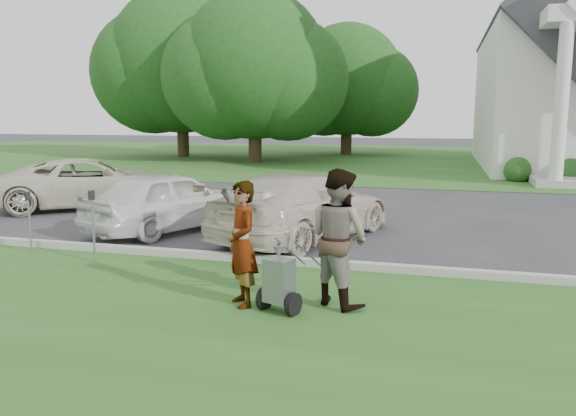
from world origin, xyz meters
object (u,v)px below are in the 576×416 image
at_px(tree_far, 181,68).
at_px(parking_meter_far, 29,214).
at_px(car_c, 303,206).
at_px(tree_back, 347,85).
at_px(person_right, 338,238).
at_px(person_left, 242,245).
at_px(car_b, 170,201).
at_px(parking_meter_near, 93,217).
at_px(tree_left, 254,72).
at_px(car_a, 91,183).
at_px(striping_cart, 279,282).

xyz_separation_m(tree_far, parking_meter_far, (8.76, -24.94, -4.90)).
bearing_deg(car_c, tree_back, -61.75).
bearing_deg(parking_meter_far, person_right, -12.25).
bearing_deg(person_right, tree_back, -46.21).
relative_size(person_left, person_right, 0.91).
distance_m(person_right, car_c, 4.41).
bearing_deg(car_b, person_left, 151.85).
height_order(tree_far, car_c, tree_far).
xyz_separation_m(person_left, parking_meter_near, (-3.44, 1.51, -0.03)).
bearing_deg(tree_left, parking_meter_far, -82.83).
relative_size(tree_back, car_c, 1.92).
height_order(car_a, car_b, car_a).
height_order(person_left, parking_meter_far, person_left).
relative_size(tree_left, striping_cart, 8.91).
bearing_deg(parking_meter_near, striping_cart, -22.27).
bearing_deg(tree_back, person_right, -80.76).
height_order(tree_left, car_a, tree_left).
distance_m(tree_left, car_a, 17.23).
xyz_separation_m(parking_meter_near, parking_meter_far, (-1.60, 0.27, -0.07)).
bearing_deg(tree_far, parking_meter_near, -67.65).
relative_size(tree_left, parking_meter_near, 7.75).
bearing_deg(person_right, person_left, 51.65).
bearing_deg(car_c, tree_left, -47.70).
xyz_separation_m(tree_back, car_a, (-3.49, -24.65, -4.01)).
relative_size(person_left, parking_meter_near, 1.30).
relative_size(tree_left, person_left, 5.96).
relative_size(person_left, car_b, 0.43).
bearing_deg(car_a, parking_meter_near, 179.64).
bearing_deg(tree_back, car_c, -82.51).
distance_m(tree_far, person_right, 30.71).
distance_m(tree_far, striping_cart, 30.92).
distance_m(striping_cart, car_c, 4.74).
bearing_deg(parking_meter_near, person_left, -23.72).
relative_size(parking_meter_near, car_a, 0.26).
bearing_deg(striping_cart, tree_far, 136.71).
bearing_deg(parking_meter_near, tree_far, 112.35).
height_order(person_left, car_c, person_left).
height_order(tree_back, striping_cart, tree_back).
height_order(parking_meter_far, car_c, car_c).
height_order(tree_left, person_right, tree_left).
distance_m(person_right, parking_meter_near, 4.87).
distance_m(striping_cart, person_left, 0.75).
relative_size(parking_meter_far, car_b, 0.30).
distance_m(tree_left, tree_back, 8.95).
bearing_deg(person_left, car_a, -172.41).
relative_size(tree_far, parking_meter_far, 9.29).
height_order(striping_cart, person_right, person_right).
bearing_deg(car_c, person_left, 113.54).
xyz_separation_m(car_a, car_b, (3.83, -2.50, -0.01)).
bearing_deg(car_b, tree_left, -52.46).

